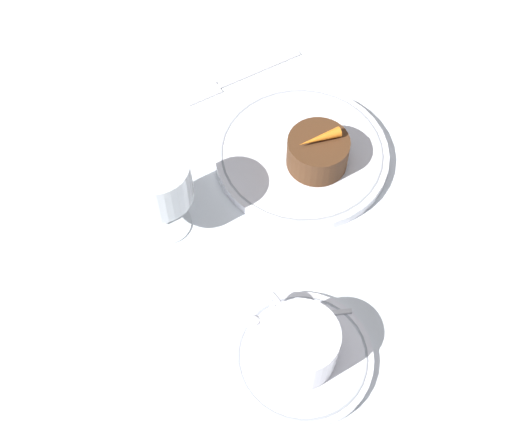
{
  "coord_description": "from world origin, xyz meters",
  "views": [
    {
      "loc": [
        -0.42,
        0.27,
        0.74
      ],
      "look_at": [
        -0.06,
        0.06,
        0.04
      ],
      "focal_mm": 50.0,
      "sensor_mm": 36.0,
      "label": 1
    }
  ],
  "objects_px": {
    "dinner_plate": "(302,155)",
    "dessert_cake": "(319,154)",
    "coffee_cup": "(300,344)",
    "wine_glass": "(158,184)",
    "fork": "(231,81)"
  },
  "relations": [
    {
      "from": "dinner_plate",
      "to": "dessert_cake",
      "type": "height_order",
      "value": "dessert_cake"
    },
    {
      "from": "coffee_cup",
      "to": "wine_glass",
      "type": "xyz_separation_m",
      "value": [
        0.23,
        0.05,
        0.04
      ]
    },
    {
      "from": "wine_glass",
      "to": "fork",
      "type": "height_order",
      "value": "wine_glass"
    },
    {
      "from": "coffee_cup",
      "to": "wine_glass",
      "type": "height_order",
      "value": "wine_glass"
    },
    {
      "from": "dessert_cake",
      "to": "wine_glass",
      "type": "bearing_deg",
      "value": 83.36
    },
    {
      "from": "coffee_cup",
      "to": "fork",
      "type": "bearing_deg",
      "value": -17.9
    },
    {
      "from": "dinner_plate",
      "to": "fork",
      "type": "bearing_deg",
      "value": 6.29
    },
    {
      "from": "wine_glass",
      "to": "dessert_cake",
      "type": "xyz_separation_m",
      "value": [
        -0.02,
        -0.2,
        -0.05
      ]
    },
    {
      "from": "dinner_plate",
      "to": "fork",
      "type": "distance_m",
      "value": 0.16
    },
    {
      "from": "coffee_cup",
      "to": "dessert_cake",
      "type": "xyz_separation_m",
      "value": [
        0.2,
        -0.15,
        -0.01
      ]
    },
    {
      "from": "dinner_plate",
      "to": "dessert_cake",
      "type": "xyz_separation_m",
      "value": [
        -0.03,
        -0.01,
        0.03
      ]
    },
    {
      "from": "fork",
      "to": "dessert_cake",
      "type": "xyz_separation_m",
      "value": [
        -0.19,
        -0.02,
        0.03
      ]
    },
    {
      "from": "wine_glass",
      "to": "coffee_cup",
      "type": "bearing_deg",
      "value": -167.29
    },
    {
      "from": "fork",
      "to": "wine_glass",
      "type": "bearing_deg",
      "value": 132.66
    },
    {
      "from": "dinner_plate",
      "to": "coffee_cup",
      "type": "height_order",
      "value": "coffee_cup"
    }
  ]
}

